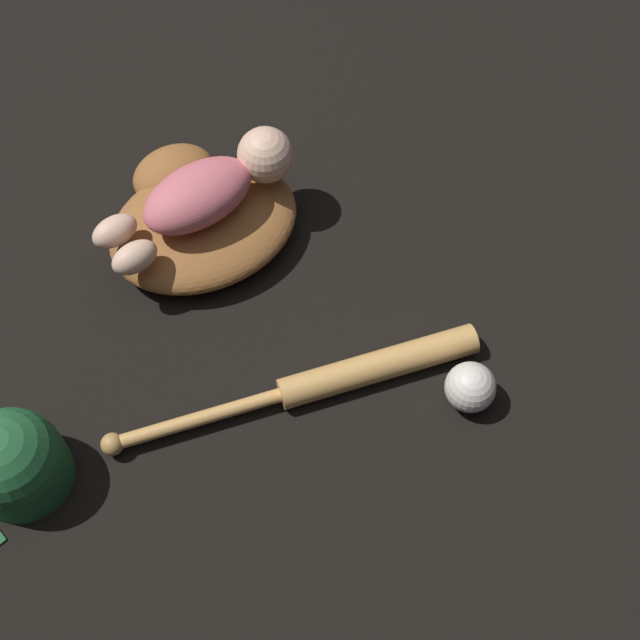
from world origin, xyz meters
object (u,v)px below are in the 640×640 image
Objects in this scene: baby_figure at (208,190)px; baseball at (470,387)px; baseball_glove at (199,216)px; baseball_bat at (343,377)px; baseball_cap at (13,462)px.

baby_figure is 4.51× the size of baseball.
baseball_glove is 0.09m from baby_figure.
baby_figure reaches higher than baseball_bat.
baby_figure is at bearing 43.54° from baseball_cap.
baseball_cap is at bearing -136.46° from baby_figure.
baseball_bat is at bearing 1.98° from baseball_cap.
baseball_bat is at bearing -66.37° from baseball_glove.
baseball_bat is (0.15, -0.35, -0.02)m from baseball_glove.
baby_figure is 0.52m from baseball.
baseball_cap reaches higher than baseball.
baseball_glove is 0.38m from baseball_bat.
baseball_bat is 0.20m from baseball.
baseball_glove is 0.63× the size of baseball_bat.
baseball is at bearing -23.26° from baseball_bat.
baseball_glove is at bearing 46.42° from baseball_cap.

